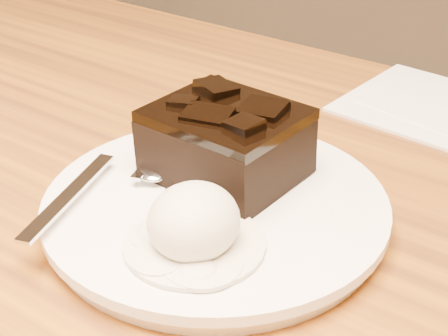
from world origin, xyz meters
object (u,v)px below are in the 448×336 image
Objects in this scene: plate at (216,211)px; brownie at (226,147)px; ice_cream_scoop at (194,221)px; spoon at (159,169)px; napkin at (429,104)px.

plate is 2.42× the size of brownie.
ice_cream_scoop is at bearing -66.39° from brownie.
spoon reaches higher than plate.
brownie reaches higher than napkin.
ice_cream_scoop is at bearing -66.52° from plate.
ice_cream_scoop reaches higher than spoon.
napkin is (0.06, 0.24, -0.04)m from brownie.
brownie is 0.69× the size of napkin.
spoon is (-0.05, 0.00, 0.01)m from plate.
spoon is (-0.04, -0.03, -0.02)m from brownie.
ice_cream_scoop is 0.33m from napkin.
napkin is (0.05, 0.27, -0.01)m from plate.
plate is 1.66× the size of napkin.
brownie is at bearing 113.82° from plate.
brownie is 0.09m from ice_cream_scoop.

